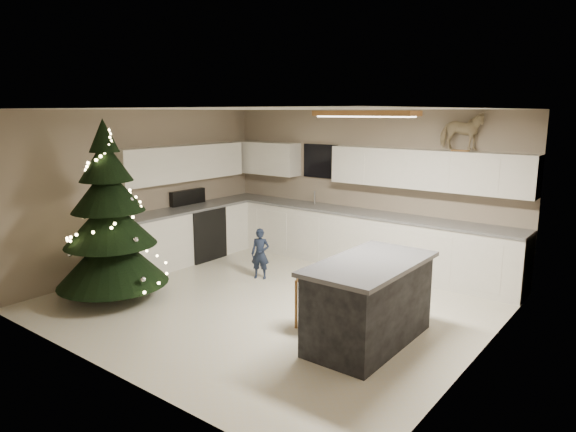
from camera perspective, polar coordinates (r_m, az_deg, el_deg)
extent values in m
plane|color=beige|center=(7.16, -1.73, -9.51)|extent=(5.50, 5.50, 0.00)
cube|color=gray|center=(8.85, 8.53, 3.16)|extent=(5.50, 0.02, 2.60)
cube|color=gray|center=(5.16, -19.70, -3.38)|extent=(5.50, 0.02, 2.60)
cube|color=gray|center=(8.78, -15.83, 2.78)|extent=(0.02, 5.00, 2.60)
cube|color=gray|center=(5.52, 20.89, -2.53)|extent=(0.02, 5.00, 2.60)
cube|color=silver|center=(6.68, -1.87, 11.79)|extent=(5.50, 5.00, 0.02)
cube|color=olive|center=(6.03, 8.54, 11.23)|extent=(1.25, 0.32, 0.06)
cube|color=white|center=(6.03, 8.53, 10.90)|extent=(1.15, 0.24, 0.02)
cube|color=white|center=(8.76, 7.41, -2.57)|extent=(5.48, 0.60, 0.90)
cube|color=white|center=(9.08, -11.37, -2.19)|extent=(0.60, 2.60, 0.90)
cube|color=slate|center=(8.65, 7.46, 0.44)|extent=(5.48, 0.62, 0.04)
cube|color=slate|center=(8.97, -11.45, 0.71)|extent=(0.62, 2.60, 0.04)
cube|color=white|center=(9.82, -2.47, 6.44)|extent=(1.40, 0.35, 0.60)
cube|color=white|center=(8.15, 15.11, 5.01)|extent=(3.20, 0.35, 0.60)
cube|color=white|center=(9.05, -11.62, 5.79)|extent=(0.35, 2.60, 0.60)
cube|color=black|center=(9.24, 3.61, 6.11)|extent=(0.70, 0.04, 0.60)
cube|color=#99999E|center=(9.13, 2.60, 0.99)|extent=(0.55, 0.40, 0.06)
cylinder|color=#99999E|center=(9.19, 2.97, 2.06)|extent=(0.03, 0.03, 0.24)
cube|color=black|center=(9.26, -9.90, -1.87)|extent=(0.64, 0.75, 0.90)
cube|color=black|center=(9.32, -11.07, 1.94)|extent=(0.10, 0.75, 0.30)
cube|color=black|center=(5.90, 8.99, -9.65)|extent=(0.80, 1.60, 0.90)
cube|color=#3B3B40|center=(5.75, 9.14, -5.23)|extent=(0.90, 1.70, 0.05)
cylinder|color=olive|center=(6.15, 2.47, -6.93)|extent=(0.34, 0.34, 0.04)
cylinder|color=olive|center=(6.24, 0.91, -9.80)|extent=(0.04, 0.04, 0.60)
cylinder|color=olive|center=(6.11, 2.72, -10.28)|extent=(0.04, 0.04, 0.60)
cylinder|color=olive|center=(6.42, 2.19, -9.18)|extent=(0.04, 0.04, 0.60)
cylinder|color=olive|center=(6.29, 3.97, -9.63)|extent=(0.04, 0.04, 0.60)
cube|color=olive|center=(6.30, 2.44, -10.59)|extent=(0.26, 0.03, 0.03)
cylinder|color=#3F2816|center=(7.63, -18.75, -7.45)|extent=(0.13, 0.13, 0.33)
cone|color=black|center=(7.51, -18.97, -4.26)|extent=(1.50, 1.50, 0.77)
cone|color=black|center=(7.39, -19.22, -0.55)|extent=(1.24, 1.24, 0.66)
cone|color=black|center=(7.32, -19.45, 2.84)|extent=(0.97, 0.97, 0.61)
cone|color=black|center=(7.27, -19.65, 5.85)|extent=(0.71, 0.71, 0.55)
cone|color=black|center=(7.25, -19.83, 8.45)|extent=(0.40, 0.40, 0.44)
sphere|color=#FFD88C|center=(6.99, -15.18, -8.04)|extent=(0.04, 0.04, 0.04)
sphere|color=#FFD88C|center=(7.15, -13.96, -7.14)|extent=(0.04, 0.04, 0.04)
sphere|color=#FFD88C|center=(7.34, -13.32, -6.22)|extent=(0.04, 0.04, 0.04)
sphere|color=#FFD88C|center=(7.55, -13.28, -5.36)|extent=(0.04, 0.04, 0.04)
sphere|color=#FFD88C|center=(7.75, -13.75, -4.59)|extent=(0.04, 0.04, 0.04)
sphere|color=#FFD88C|center=(7.91, -14.65, -3.94)|extent=(0.04, 0.04, 0.04)
sphere|color=#FFD88C|center=(8.04, -15.85, -3.42)|extent=(0.04, 0.04, 0.04)
sphere|color=#FFD88C|center=(8.11, -17.24, -3.03)|extent=(0.04, 0.04, 0.04)
sphere|color=#FFD88C|center=(8.13, -18.70, -2.75)|extent=(0.04, 0.04, 0.04)
sphere|color=#FFD88C|center=(8.09, -20.12, -2.58)|extent=(0.04, 0.04, 0.04)
sphere|color=#FFD88C|center=(8.00, -21.40, -2.48)|extent=(0.04, 0.04, 0.04)
sphere|color=#FFD88C|center=(7.86, -22.43, -2.44)|extent=(0.04, 0.04, 0.04)
sphere|color=#FFD88C|center=(7.70, -23.14, -2.43)|extent=(0.04, 0.04, 0.04)
sphere|color=#FFD88C|center=(7.51, -23.47, -2.41)|extent=(0.04, 0.04, 0.04)
sphere|color=#FFD88C|center=(7.33, -23.37, -2.36)|extent=(0.04, 0.04, 0.04)
sphere|color=#FFD88C|center=(7.17, -22.86, -2.23)|extent=(0.04, 0.04, 0.04)
sphere|color=#FFD88C|center=(7.04, -21.99, -2.02)|extent=(0.04, 0.04, 0.04)
sphere|color=#FFD88C|center=(6.95, -20.86, -1.71)|extent=(0.04, 0.04, 0.04)
sphere|color=#FFD88C|center=(6.91, -19.62, -1.29)|extent=(0.04, 0.04, 0.04)
sphere|color=#FFD88C|center=(6.92, -18.42, -0.79)|extent=(0.04, 0.04, 0.04)
sphere|color=#FFD88C|center=(6.98, -17.39, -0.24)|extent=(0.04, 0.04, 0.04)
sphere|color=#FFD88C|center=(7.07, -16.64, 0.34)|extent=(0.04, 0.04, 0.04)
sphere|color=#FFD88C|center=(7.19, -16.22, 0.92)|extent=(0.04, 0.04, 0.04)
sphere|color=#FFD88C|center=(7.31, -16.14, 1.46)|extent=(0.04, 0.04, 0.04)
sphere|color=#FFD88C|center=(7.42, -16.38, 1.96)|extent=(0.04, 0.04, 0.04)
sphere|color=#FFD88C|center=(7.52, -16.87, 2.41)|extent=(0.04, 0.04, 0.04)
sphere|color=#FFD88C|center=(7.59, -17.55, 2.81)|extent=(0.04, 0.04, 0.04)
sphere|color=#FFD88C|center=(7.63, -18.33, 3.16)|extent=(0.04, 0.04, 0.04)
sphere|color=#FFD88C|center=(7.64, -19.14, 3.47)|extent=(0.04, 0.04, 0.04)
sphere|color=#FFD88C|center=(7.61, -19.91, 3.75)|extent=(0.04, 0.04, 0.04)
sphere|color=#FFD88C|center=(7.56, -20.58, 4.01)|extent=(0.04, 0.04, 0.04)
sphere|color=#FFD88C|center=(7.49, -21.09, 4.27)|extent=(0.04, 0.04, 0.04)
sphere|color=#FFD88C|center=(7.41, -21.41, 4.54)|extent=(0.04, 0.04, 0.04)
sphere|color=#FFD88C|center=(7.33, -21.52, 4.83)|extent=(0.04, 0.04, 0.04)
sphere|color=#FFD88C|center=(7.25, -21.44, 5.14)|extent=(0.04, 0.04, 0.04)
sphere|color=#FFD88C|center=(7.18, -21.19, 5.48)|extent=(0.04, 0.04, 0.04)
sphere|color=#FFD88C|center=(7.13, -20.81, 5.85)|extent=(0.04, 0.04, 0.04)
sphere|color=#FFD88C|center=(7.11, -20.38, 6.24)|extent=(0.04, 0.04, 0.04)
sphere|color=#FFD88C|center=(7.10, -19.94, 6.64)|extent=(0.04, 0.04, 0.04)
sphere|color=#FFD88C|center=(7.11, -19.56, 7.05)|extent=(0.04, 0.04, 0.04)
sphere|color=#FFD88C|center=(7.14, -19.28, 7.46)|extent=(0.04, 0.04, 0.04)
sphere|color=#FFD88C|center=(7.17, -19.12, 7.86)|extent=(0.04, 0.04, 0.04)
sphere|color=#FFD88C|center=(7.20, -19.08, 8.25)|extent=(0.04, 0.04, 0.04)
sphere|color=#FFD88C|center=(7.24, -19.15, 8.63)|extent=(0.04, 0.04, 0.04)
sphere|color=#FFD88C|center=(7.26, -19.30, 8.99)|extent=(0.04, 0.04, 0.04)
sphere|color=silver|center=(7.03, -15.78, -6.78)|extent=(0.08, 0.08, 0.08)
sphere|color=silver|center=(8.07, -17.45, -3.27)|extent=(0.08, 0.08, 0.08)
sphere|color=silver|center=(7.35, -23.24, -3.79)|extent=(0.08, 0.08, 0.08)
sphere|color=silver|center=(7.14, -15.97, -2.35)|extent=(0.08, 0.08, 0.08)
sphere|color=silver|center=(7.83, -19.08, -0.09)|extent=(0.08, 0.08, 0.08)
sphere|color=silver|center=(7.17, -21.83, 0.03)|extent=(0.08, 0.08, 0.08)
sphere|color=silver|center=(7.23, -16.97, 1.79)|extent=(0.08, 0.08, 0.08)
sphere|color=silver|center=(7.57, -20.01, 3.28)|extent=(0.08, 0.08, 0.08)
sphere|color=silver|center=(7.13, -20.58, 4.12)|extent=(0.08, 0.08, 0.08)
sphere|color=silver|center=(7.27, -18.47, 5.70)|extent=(0.08, 0.08, 0.08)
sphere|color=silver|center=(7.34, -20.11, 6.94)|extent=(0.08, 0.08, 0.08)
sphere|color=silver|center=(7.23, -19.90, 8.22)|extent=(0.08, 0.08, 0.08)
imported|color=#161C30|center=(8.02, -3.10, -4.21)|extent=(0.34, 0.30, 0.79)
cube|color=olive|center=(7.90, 18.50, 6.89)|extent=(0.25, 0.02, 0.02)
cube|color=olive|center=(7.98, 18.68, 6.92)|extent=(0.25, 0.02, 0.02)
imported|color=beige|center=(7.93, 18.72, 8.90)|extent=(0.66, 0.37, 0.53)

